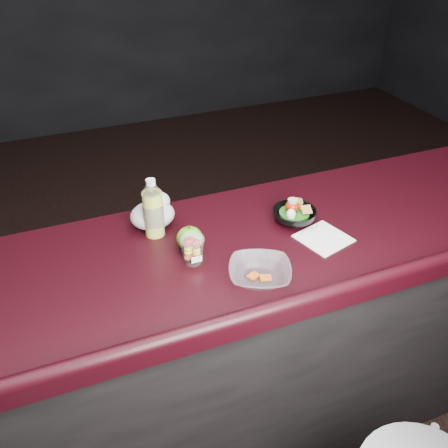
% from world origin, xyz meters
% --- Properties ---
extents(room_shell, '(8.00, 8.00, 8.00)m').
position_xyz_m(room_shell, '(0.00, 0.00, 1.83)').
color(room_shell, black).
rests_on(room_shell, ground).
extents(counter, '(4.06, 0.71, 1.02)m').
position_xyz_m(counter, '(0.00, 0.30, 0.51)').
color(counter, black).
rests_on(counter, ground).
extents(lemonade_bottle, '(0.07, 0.07, 0.22)m').
position_xyz_m(lemonade_bottle, '(-0.25, 0.47, 1.11)').
color(lemonade_bottle, yellow).
rests_on(lemonade_bottle, counter).
extents(fruit_cup, '(0.08, 0.08, 0.11)m').
position_xyz_m(fruit_cup, '(-0.18, 0.26, 1.08)').
color(fruit_cup, white).
rests_on(fruit_cup, counter).
extents(green_apple, '(0.09, 0.09, 0.09)m').
position_xyz_m(green_apple, '(-0.17, 0.34, 1.06)').
color(green_apple, '#3D7D0E').
rests_on(green_apple, counter).
extents(plastic_bag, '(0.16, 0.13, 0.12)m').
position_xyz_m(plastic_bag, '(-0.24, 0.52, 1.07)').
color(plastic_bag, silver).
rests_on(plastic_bag, counter).
extents(snack_bowl, '(0.16, 0.16, 0.09)m').
position_xyz_m(snack_bowl, '(0.24, 0.35, 1.05)').
color(snack_bowl, black).
rests_on(snack_bowl, counter).
extents(takeout_bowl, '(0.26, 0.26, 0.05)m').
position_xyz_m(takeout_bowl, '(-0.01, 0.10, 1.04)').
color(takeout_bowl, silver).
rests_on(takeout_bowl, counter).
extents(paper_napkin, '(0.20, 0.20, 0.00)m').
position_xyz_m(paper_napkin, '(0.29, 0.22, 1.02)').
color(paper_napkin, white).
rests_on(paper_napkin, counter).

